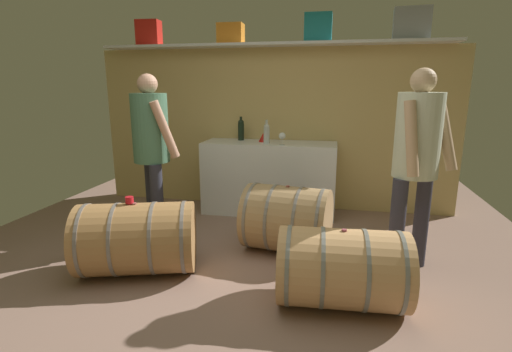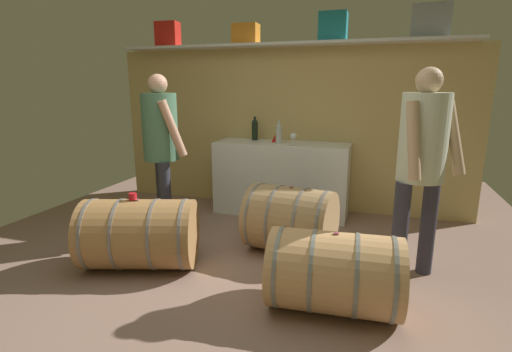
{
  "view_description": "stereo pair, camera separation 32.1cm",
  "coord_description": "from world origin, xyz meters",
  "px_view_note": "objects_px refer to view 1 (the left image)",
  "views": [
    {
      "loc": [
        0.79,
        -2.45,
        1.56
      ],
      "look_at": [
        0.16,
        0.61,
        0.82
      ],
      "focal_mm": 26.79,
      "sensor_mm": 36.0,
      "label": 1
    },
    {
      "loc": [
        1.1,
        -2.37,
        1.56
      ],
      "look_at": [
        0.16,
        0.61,
        0.82
      ],
      "focal_mm": 26.79,
      "sensor_mm": 36.0,
      "label": 2
    }
  ],
  "objects_px": {
    "wine_glass": "(282,136)",
    "wine_barrel_near": "(137,238)",
    "toolcase_grey": "(412,24)",
    "visitor_tasting": "(152,141)",
    "toolcase_red": "(149,33)",
    "wine_barrel_flank": "(287,219)",
    "wine_bottle_clear": "(267,133)",
    "wine_barrel_far": "(342,268)",
    "tasting_cup": "(129,200)",
    "winemaker_pouring": "(417,151)",
    "toolcase_orange": "(231,34)",
    "toolcase_teal": "(318,28)",
    "work_cabinet": "(269,178)",
    "red_funnel": "(263,137)",
    "wine_bottle_dark": "(241,129)"
  },
  "relations": [
    {
      "from": "wine_barrel_near",
      "to": "wine_barrel_flank",
      "type": "relative_size",
      "value": 1.25
    },
    {
      "from": "toolcase_orange",
      "to": "work_cabinet",
      "type": "height_order",
      "value": "toolcase_orange"
    },
    {
      "from": "winemaker_pouring",
      "to": "wine_bottle_clear",
      "type": "bearing_deg",
      "value": -80.78
    },
    {
      "from": "wine_glass",
      "to": "wine_bottle_clear",
      "type": "bearing_deg",
      "value": 150.38
    },
    {
      "from": "red_funnel",
      "to": "wine_barrel_flank",
      "type": "distance_m",
      "value": 1.39
    },
    {
      "from": "red_funnel",
      "to": "visitor_tasting",
      "type": "distance_m",
      "value": 1.45
    },
    {
      "from": "tasting_cup",
      "to": "wine_glass",
      "type": "bearing_deg",
      "value": 57.28
    },
    {
      "from": "wine_barrel_near",
      "to": "tasting_cup",
      "type": "relative_size",
      "value": 16.15
    },
    {
      "from": "wine_bottle_clear",
      "to": "winemaker_pouring",
      "type": "distance_m",
      "value": 1.9
    },
    {
      "from": "wine_barrel_far",
      "to": "tasting_cup",
      "type": "height_order",
      "value": "tasting_cup"
    },
    {
      "from": "work_cabinet",
      "to": "wine_barrel_near",
      "type": "distance_m",
      "value": 2.0
    },
    {
      "from": "toolcase_grey",
      "to": "visitor_tasting",
      "type": "distance_m",
      "value": 3.09
    },
    {
      "from": "winemaker_pouring",
      "to": "toolcase_grey",
      "type": "bearing_deg",
      "value": -135.53
    },
    {
      "from": "wine_barrel_far",
      "to": "visitor_tasting",
      "type": "distance_m",
      "value": 2.22
    },
    {
      "from": "work_cabinet",
      "to": "wine_barrel_flank",
      "type": "distance_m",
      "value": 1.18
    },
    {
      "from": "wine_glass",
      "to": "wine_barrel_near",
      "type": "bearing_deg",
      "value": -121.67
    },
    {
      "from": "tasting_cup",
      "to": "toolcase_orange",
      "type": "bearing_deg",
      "value": 80.27
    },
    {
      "from": "wine_barrel_near",
      "to": "wine_barrel_far",
      "type": "bearing_deg",
      "value": -22.88
    },
    {
      "from": "work_cabinet",
      "to": "wine_bottle_clear",
      "type": "relative_size",
      "value": 5.79
    },
    {
      "from": "toolcase_orange",
      "to": "red_funnel",
      "type": "relative_size",
      "value": 2.77
    },
    {
      "from": "wine_barrel_flank",
      "to": "visitor_tasting",
      "type": "bearing_deg",
      "value": -174.04
    },
    {
      "from": "winemaker_pouring",
      "to": "toolcase_red",
      "type": "bearing_deg",
      "value": -67.03
    },
    {
      "from": "toolcase_orange",
      "to": "winemaker_pouring",
      "type": "bearing_deg",
      "value": -38.32
    },
    {
      "from": "toolcase_grey",
      "to": "visitor_tasting",
      "type": "xyz_separation_m",
      "value": [
        -2.56,
        -1.25,
        -1.2
      ]
    },
    {
      "from": "toolcase_grey",
      "to": "visitor_tasting",
      "type": "height_order",
      "value": "toolcase_grey"
    },
    {
      "from": "wine_bottle_clear",
      "to": "wine_barrel_far",
      "type": "bearing_deg",
      "value": -64.94
    },
    {
      "from": "toolcase_orange",
      "to": "visitor_tasting",
      "type": "height_order",
      "value": "toolcase_orange"
    },
    {
      "from": "wine_bottle_clear",
      "to": "work_cabinet",
      "type": "bearing_deg",
      "value": 72.72
    },
    {
      "from": "wine_barrel_far",
      "to": "tasting_cup",
      "type": "distance_m",
      "value": 1.77
    },
    {
      "from": "toolcase_grey",
      "to": "wine_barrel_near",
      "type": "distance_m",
      "value": 3.65
    },
    {
      "from": "toolcase_orange",
      "to": "toolcase_teal",
      "type": "height_order",
      "value": "toolcase_teal"
    },
    {
      "from": "wine_bottle_clear",
      "to": "wine_barrel_near",
      "type": "relative_size",
      "value": 0.26
    },
    {
      "from": "toolcase_grey",
      "to": "wine_bottle_clear",
      "type": "height_order",
      "value": "toolcase_grey"
    },
    {
      "from": "toolcase_red",
      "to": "toolcase_grey",
      "type": "relative_size",
      "value": 0.8
    },
    {
      "from": "toolcase_teal",
      "to": "wine_barrel_near",
      "type": "height_order",
      "value": "toolcase_teal"
    },
    {
      "from": "wine_glass",
      "to": "visitor_tasting",
      "type": "relative_size",
      "value": 0.09
    },
    {
      "from": "toolcase_orange",
      "to": "wine_barrel_far",
      "type": "xyz_separation_m",
      "value": [
        1.39,
        -2.17,
        -1.88
      ]
    },
    {
      "from": "red_funnel",
      "to": "winemaker_pouring",
      "type": "distance_m",
      "value": 2.03
    },
    {
      "from": "wine_bottle_clear",
      "to": "visitor_tasting",
      "type": "height_order",
      "value": "visitor_tasting"
    },
    {
      "from": "visitor_tasting",
      "to": "wine_barrel_flank",
      "type": "bearing_deg",
      "value": 51.68
    },
    {
      "from": "wine_bottle_dark",
      "to": "wine_barrel_far",
      "type": "height_order",
      "value": "wine_bottle_dark"
    },
    {
      "from": "toolcase_red",
      "to": "visitor_tasting",
      "type": "relative_size",
      "value": 0.19
    },
    {
      "from": "toolcase_red",
      "to": "wine_bottle_clear",
      "type": "bearing_deg",
      "value": -13.95
    },
    {
      "from": "winemaker_pouring",
      "to": "red_funnel",
      "type": "bearing_deg",
      "value": -82.28
    },
    {
      "from": "toolcase_orange",
      "to": "tasting_cup",
      "type": "bearing_deg",
      "value": -101.04
    },
    {
      "from": "toolcase_teal",
      "to": "winemaker_pouring",
      "type": "height_order",
      "value": "toolcase_teal"
    },
    {
      "from": "toolcase_grey",
      "to": "red_funnel",
      "type": "bearing_deg",
      "value": -170.84
    },
    {
      "from": "wine_barrel_far",
      "to": "toolcase_red",
      "type": "bearing_deg",
      "value": 135.13
    },
    {
      "from": "toolcase_grey",
      "to": "tasting_cup",
      "type": "distance_m",
      "value": 3.51
    },
    {
      "from": "toolcase_red",
      "to": "wine_barrel_flank",
      "type": "xyz_separation_m",
      "value": [
        1.96,
        -1.3,
        -1.89
      ]
    }
  ]
}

